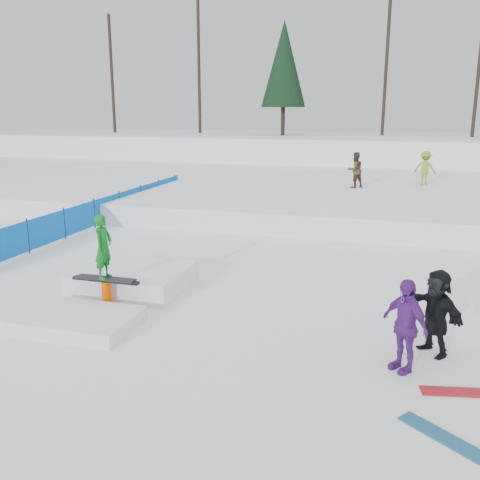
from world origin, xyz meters
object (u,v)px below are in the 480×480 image
(walker_olive, at_px, (355,170))
(walker_ygreen, at_px, (425,168))
(spectator_dark, at_px, (436,312))
(safety_fence, at_px, (94,213))
(spectator_purple, at_px, (405,325))
(jib_rail_feature, at_px, (119,286))

(walker_olive, distance_m, walker_ygreen, 3.57)
(walker_olive, bearing_deg, spectator_dark, 59.33)
(safety_fence, height_order, walker_ygreen, walker_ygreen)
(walker_olive, xyz_separation_m, spectator_purple, (2.12, -16.07, -0.79))
(spectator_dark, bearing_deg, walker_ygreen, 139.48)
(spectator_dark, height_order, jib_rail_feature, jib_rail_feature)
(walker_ygreen, bearing_deg, jib_rail_feature, 80.12)
(walker_ygreen, xyz_separation_m, jib_rail_feature, (-7.34, -16.03, -1.29))
(safety_fence, height_order, spectator_purple, spectator_purple)
(spectator_dark, relative_size, jib_rail_feature, 0.36)
(safety_fence, relative_size, walker_olive, 9.92)
(spectator_purple, xyz_separation_m, jib_rail_feature, (-6.36, 1.81, -0.51))
(walker_olive, xyz_separation_m, spectator_dark, (2.67, -15.23, -0.81))
(spectator_purple, bearing_deg, spectator_dark, 101.92)
(spectator_purple, height_order, spectator_dark, spectator_purple)
(spectator_purple, relative_size, spectator_dark, 1.03)
(walker_ygreen, relative_size, spectator_dark, 1.00)
(walker_ygreen, distance_m, spectator_dark, 17.02)
(safety_fence, relative_size, walker_ygreen, 10.04)
(safety_fence, xyz_separation_m, jib_rail_feature, (4.64, -6.62, -0.25))
(walker_ygreen, bearing_deg, spectator_purple, 101.57)
(walker_olive, height_order, walker_ygreen, walker_olive)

